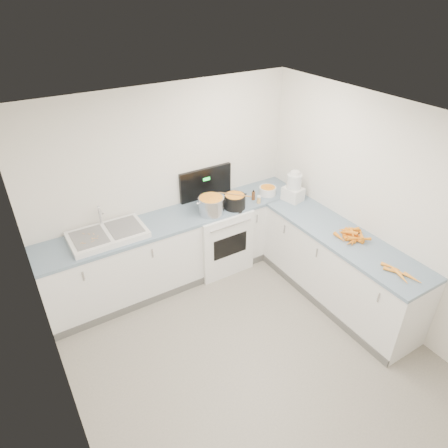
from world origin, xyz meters
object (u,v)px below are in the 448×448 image
sink (108,235)px  extract_bottle (253,196)px  black_pot (235,202)px  spice_jar (259,200)px  mixing_bowl (268,191)px  stove (217,235)px  food_processor (294,188)px  steel_pot (211,206)px

sink → extract_bottle: bearing=-3.6°
black_pot → spice_jar: 0.35m
sink → mixing_bowl: size_ratio=3.68×
stove → mixing_bowl: size_ratio=5.82×
stove → sink: size_ratio=1.58×
extract_bottle → food_processor: bearing=-32.8°
extract_bottle → mixing_bowl: bearing=5.3°
extract_bottle → food_processor: food_processor is taller
stove → extract_bottle: size_ratio=11.62×
stove → steel_pot: stove is taller
food_processor → black_pot: bearing=163.2°
stove → sink: (-1.45, 0.02, 0.50)m
black_pot → extract_bottle: bearing=8.7°
steel_pot → black_pot: (0.33, -0.03, -0.02)m
stove → spice_jar: size_ratio=15.33×
spice_jar → steel_pot: bearing=171.5°
sink → stove: bearing=-0.6°
steel_pot → food_processor: size_ratio=0.79×
sink → steel_pot: bearing=-6.2°
mixing_bowl → extract_bottle: bearing=-174.7°
stove → sink: bearing=179.4°
food_processor → steel_pot: bearing=166.3°
steel_pot → food_processor: food_processor is taller
sink → spice_jar: size_ratio=9.70×
stove → food_processor: 1.21m
extract_bottle → spice_jar: (0.01, -0.12, -0.01)m
mixing_bowl → spice_jar: size_ratio=2.63×
extract_bottle → spice_jar: extract_bottle is taller
spice_jar → food_processor: 0.49m
sink → mixing_bowl: bearing=-2.6°
steel_pot → black_pot: bearing=-6.0°
sink → food_processor: (2.40, -0.41, 0.14)m
stove → food_processor: (0.95, -0.39, 0.65)m
mixing_bowl → spice_jar: mixing_bowl is taller
mixing_bowl → food_processor: (0.19, -0.31, 0.13)m
extract_bottle → steel_pot: bearing=-178.6°
mixing_bowl → extract_bottle: extract_bottle is taller
sink → black_pot: sink is taller
black_pot → extract_bottle: size_ratio=2.39×
stove → food_processor: stove is taller
steel_pot → spice_jar: 0.68m
stove → black_pot: size_ratio=4.87×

